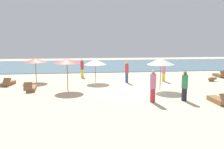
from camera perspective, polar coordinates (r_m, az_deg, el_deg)
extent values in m
plane|color=beige|center=(16.72, 5.10, -3.88)|extent=(60.00, 60.00, 0.00)
cube|color=slate|center=(33.32, -1.07, 2.48)|extent=(48.00, 16.00, 0.06)
cylinder|color=olive|center=(16.86, 12.19, 0.01)|extent=(0.06, 0.06, 2.28)
cone|color=white|center=(16.75, 12.30, 3.26)|extent=(1.94, 1.94, 0.46)
cylinder|color=brown|center=(16.76, -11.26, -0.05)|extent=(0.06, 0.06, 2.26)
cone|color=#D84C3F|center=(16.64, -11.36, 3.41)|extent=(1.94, 1.94, 0.32)
cylinder|color=brown|center=(19.40, -4.24, 0.83)|extent=(0.05, 0.05, 1.97)
cone|color=white|center=(19.31, -4.27, 3.20)|extent=(1.91, 1.91, 0.45)
cylinder|color=olive|center=(20.85, -18.77, 1.00)|extent=(0.06, 0.06, 2.01)
cone|color=#D84C3F|center=(20.76, -18.89, 3.44)|extent=(2.02, 2.02, 0.33)
cube|color=brown|center=(24.87, 25.55, -0.23)|extent=(0.64, 1.51, 0.28)
cube|color=brown|center=(24.26, 26.51, 0.16)|extent=(0.58, 0.52, 0.52)
cube|color=#338C59|center=(24.84, 25.58, 0.12)|extent=(0.54, 1.06, 0.03)
cube|color=brown|center=(20.18, -24.90, -2.08)|extent=(0.85, 1.58, 0.28)
cube|color=brown|center=(19.45, -25.22, -1.64)|extent=(0.64, 0.57, 0.54)
cube|color=olive|center=(17.45, -19.76, -3.36)|extent=(0.77, 1.56, 0.28)
cube|color=olive|center=(16.74, -20.59, -2.88)|extent=(0.62, 0.49, 0.57)
cube|color=olive|center=(14.60, 25.33, -5.98)|extent=(0.62, 1.51, 0.28)
cylinder|color=yellow|center=(20.54, 12.96, -0.70)|extent=(0.37, 0.37, 0.71)
cylinder|color=#D17299|center=(20.44, 13.03, 1.32)|extent=(0.43, 0.43, 0.75)
sphere|color=beige|center=(20.39, 13.07, 2.62)|extent=(0.20, 0.20, 0.20)
cylinder|color=yellow|center=(22.55, -7.58, 0.34)|extent=(0.35, 0.35, 0.77)
cylinder|color=#BF3338|center=(22.45, -7.62, 2.32)|extent=(0.41, 0.41, 0.80)
sphere|color=beige|center=(22.40, -7.64, 3.59)|extent=(0.22, 0.22, 0.22)
cylinder|color=#2D4C8C|center=(19.45, 3.77, -0.91)|extent=(0.30, 0.30, 0.78)
cylinder|color=#BF3338|center=(19.33, 3.79, 1.42)|extent=(0.35, 0.35, 0.82)
sphere|color=tan|center=(19.28, 3.81, 2.92)|extent=(0.22, 0.22, 0.22)
cylinder|color=#26262D|center=(14.31, 17.87, -4.82)|extent=(0.41, 0.41, 0.77)
cylinder|color=#338C59|center=(14.15, 18.02, -1.71)|extent=(0.48, 0.48, 0.81)
sphere|color=brown|center=(14.08, 18.12, 0.30)|extent=(0.22, 0.22, 0.22)
cylinder|color=#BF3338|center=(13.51, 10.31, -5.19)|extent=(0.31, 0.31, 0.83)
cylinder|color=#D17299|center=(13.34, 10.41, -1.64)|extent=(0.36, 0.36, 0.87)
sphere|color=beige|center=(13.25, 10.47, 0.66)|extent=(0.24, 0.24, 0.24)
cube|color=olive|center=(21.96, 23.94, -1.52)|extent=(0.49, 0.32, 0.04)
ellipsoid|color=olive|center=(21.93, 23.97, -1.06)|extent=(0.81, 0.47, 0.34)
sphere|color=olive|center=(22.05, 24.80, -0.89)|extent=(0.24, 0.24, 0.24)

